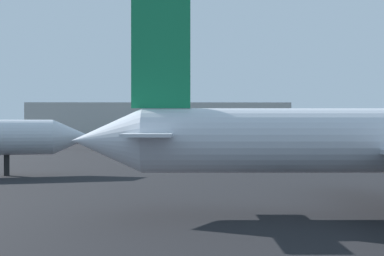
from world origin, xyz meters
TOP-DOWN VIEW (x-y plane):
  - airplane_far_left at (-8.58, 77.05)m, footprint 24.93×16.81m
  - terminal_building at (-10.06, 135.52)m, footprint 71.15×26.64m

SIDE VIEW (x-z plane):
  - airplane_far_left at x=-8.58m, z-range -0.82..6.78m
  - terminal_building at x=-10.06m, z-range 0.00..10.65m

